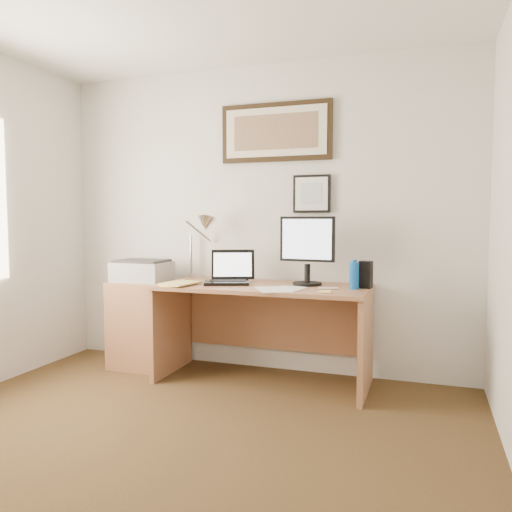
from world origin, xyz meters
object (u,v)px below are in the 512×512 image
at_px(desk, 266,314).
at_px(laptop, 229,276).
at_px(side_cabinet, 144,324).
at_px(water_bottle, 354,276).
at_px(book, 169,283).
at_px(printer, 142,271).
at_px(lcd_monitor, 307,247).

height_order(desk, laptop, laptop).
xyz_separation_m(side_cabinet, water_bottle, (1.76, -0.05, 0.48)).
bearing_deg(book, printer, 147.61).
distance_m(water_bottle, book, 1.40).
bearing_deg(water_bottle, laptop, 179.35).
bearing_deg(side_cabinet, laptop, -2.53).
bearing_deg(printer, lcd_monitor, 1.81).
bearing_deg(printer, desk, 1.27).
height_order(water_bottle, lcd_monitor, lcd_monitor).
distance_m(side_cabinet, desk, 1.08).
height_order(water_bottle, desk, water_bottle).
xyz_separation_m(book, desk, (0.69, 0.27, -0.25)).
relative_size(desk, printer, 3.64).
height_order(book, desk, book).
bearing_deg(desk, printer, -178.73).
xyz_separation_m(desk, printer, (-1.08, -0.02, 0.30)).
bearing_deg(water_bottle, side_cabinet, 178.50).
distance_m(desk, lcd_monitor, 0.62).
height_order(desk, lcd_monitor, lcd_monitor).
distance_m(laptop, lcd_monitor, 0.65).
distance_m(side_cabinet, laptop, 0.91).
xyz_separation_m(desk, laptop, (-0.28, -0.07, 0.29)).
relative_size(water_bottle, lcd_monitor, 0.37).
bearing_deg(laptop, desk, 14.17).
bearing_deg(laptop, water_bottle, -0.65).
distance_m(desk, laptop, 0.41).
relative_size(laptop, lcd_monitor, 0.78).
xyz_separation_m(water_bottle, desk, (-0.69, 0.08, -0.33)).
height_order(laptop, lcd_monitor, lcd_monitor).
xyz_separation_m(lcd_monitor, printer, (-1.40, -0.04, -0.22)).
relative_size(desk, laptop, 3.94).
distance_m(book, lcd_monitor, 1.09).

